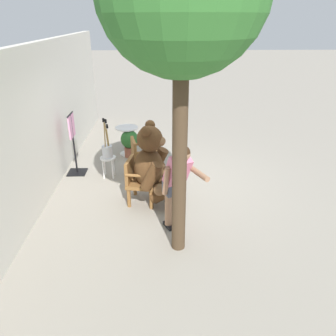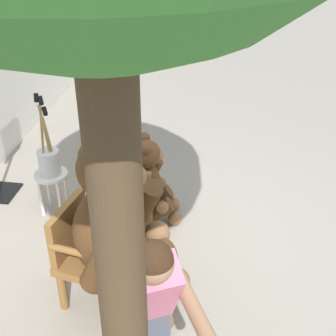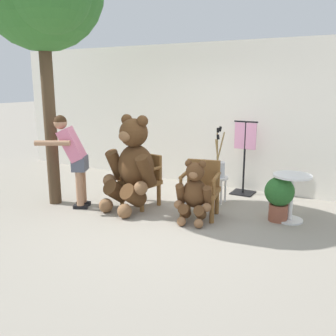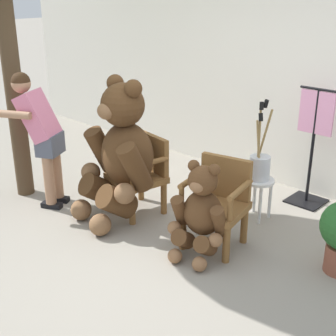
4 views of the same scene
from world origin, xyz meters
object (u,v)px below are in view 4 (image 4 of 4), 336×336
(white_stool, at_px, (258,188))
(clothing_display_stand, at_px, (313,144))
(wooden_chair_right, at_px, (218,201))
(teddy_bear_small, at_px, (200,212))
(person_visitor, at_px, (40,129))
(wooden_chair_left, at_px, (141,172))
(teddy_bear_large, at_px, (121,152))
(brush_bucket, at_px, (260,164))

(white_stool, relative_size, clothing_display_stand, 0.34)
(wooden_chair_right, bearing_deg, teddy_bear_small, -85.50)
(white_stool, height_order, clothing_display_stand, clothing_display_stand)
(teddy_bear_small, xyz_separation_m, person_visitor, (-2.02, -0.36, 0.46))
(wooden_chair_right, relative_size, teddy_bear_small, 0.92)
(wooden_chair_left, distance_m, teddy_bear_large, 0.40)
(wooden_chair_right, bearing_deg, clothing_display_stand, 82.16)
(wooden_chair_right, xyz_separation_m, clothing_display_stand, (0.20, 1.48, 0.26))
(wooden_chair_right, height_order, clothing_display_stand, clothing_display_stand)
(wooden_chair_right, relative_size, teddy_bear_large, 0.56)
(wooden_chair_right, bearing_deg, brush_bucket, 90.59)
(teddy_bear_small, bearing_deg, brush_bucket, 91.70)
(person_visitor, bearing_deg, wooden_chair_right, 18.05)
(teddy_bear_large, height_order, brush_bucket, teddy_bear_large)
(person_visitor, bearing_deg, white_stool, 34.71)
(wooden_chair_left, xyz_separation_m, clothing_display_stand, (1.28, 1.48, 0.26))
(brush_bucket, bearing_deg, wooden_chair_right, -89.41)
(wooden_chair_left, height_order, wooden_chair_right, same)
(white_stool, bearing_deg, person_visitor, -145.29)
(white_stool, height_order, brush_bucket, brush_bucket)
(wooden_chair_right, height_order, white_stool, wooden_chair_right)
(wooden_chair_left, xyz_separation_m, person_visitor, (-0.92, -0.65, 0.45))
(person_visitor, bearing_deg, brush_bucket, 34.70)
(person_visitor, height_order, brush_bucket, person_visitor)
(person_visitor, xyz_separation_m, white_stool, (2.00, 1.38, -0.56))
(teddy_bear_large, bearing_deg, person_visitor, -156.56)
(wooden_chair_left, relative_size, teddy_bear_large, 0.56)
(wooden_chair_right, bearing_deg, white_stool, 90.50)
(wooden_chair_left, distance_m, wooden_chair_right, 1.08)
(wooden_chair_left, height_order, person_visitor, person_visitor)
(white_stool, bearing_deg, clothing_display_stand, 74.36)
(person_visitor, distance_m, white_stool, 2.49)
(teddy_bear_large, distance_m, brush_bucket, 1.48)
(teddy_bear_small, height_order, person_visitor, person_visitor)
(person_visitor, height_order, clothing_display_stand, person_visitor)
(teddy_bear_large, distance_m, white_stool, 1.53)
(wooden_chair_left, bearing_deg, person_visitor, -144.78)
(wooden_chair_left, bearing_deg, white_stool, 34.26)
(teddy_bear_large, bearing_deg, teddy_bear_small, -1.39)
(wooden_chair_left, bearing_deg, teddy_bear_large, -95.48)
(teddy_bear_large, bearing_deg, clothing_display_stand, 53.14)
(wooden_chair_right, distance_m, teddy_bear_small, 0.29)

